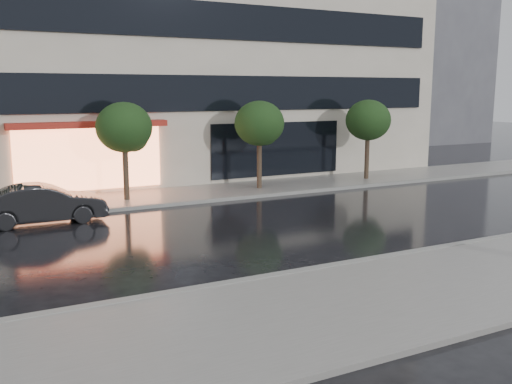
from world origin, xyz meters
TOP-DOWN VIEW (x-y plane):
  - ground at (0.00, 0.00)m, footprint 120.00×120.00m
  - sidewalk_near at (0.00, -3.25)m, footprint 60.00×4.50m
  - sidewalk_far at (0.00, 10.25)m, footprint 60.00×3.50m
  - curb_near at (0.00, -1.00)m, footprint 60.00×0.25m
  - curb_far at (0.00, 8.50)m, footprint 60.00×0.25m
  - office_building at (-0.00, 17.97)m, footprint 30.00×12.76m
  - bg_building_right at (26.00, 28.00)m, footprint 12.00×12.00m
  - tree_mid_west at (-2.94, 10.03)m, footprint 2.20×2.20m
  - tree_mid_east at (3.06, 10.03)m, footprint 2.20×2.20m
  - tree_far_east at (9.06, 10.03)m, footprint 2.20×2.20m
  - parked_car at (-6.43, 7.66)m, footprint 4.11×1.54m

SIDE VIEW (x-z plane):
  - ground at x=0.00m, z-range 0.00..0.00m
  - sidewalk_near at x=0.00m, z-range 0.00..0.12m
  - sidewalk_far at x=0.00m, z-range 0.00..0.12m
  - curb_near at x=0.00m, z-range 0.00..0.14m
  - curb_far at x=0.00m, z-range 0.00..0.14m
  - parked_car at x=-6.43m, z-range 0.00..1.34m
  - tree_mid_west at x=-2.94m, z-range 0.93..4.92m
  - tree_mid_east at x=3.06m, z-range 0.93..4.92m
  - tree_far_east at x=9.06m, z-range 0.93..4.92m
  - bg_building_right at x=26.00m, z-range 0.00..16.00m
  - office_building at x=0.00m, z-range 0.00..18.00m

